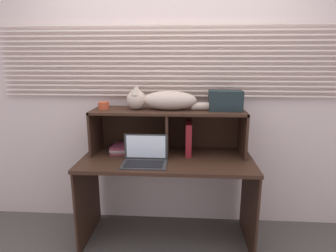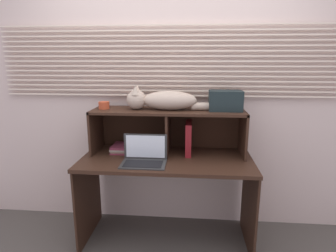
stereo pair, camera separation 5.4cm
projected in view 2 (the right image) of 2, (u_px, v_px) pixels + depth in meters
The scene contains 10 objects.
ground_plane at pixel (165, 251), 2.41m from camera, with size 4.40×4.40×0.00m, color #4C4742.
back_panel_with_blinds at pixel (170, 96), 2.65m from camera, with size 4.40×0.08×2.50m.
desk at pixel (167, 175), 2.43m from camera, with size 1.45×0.67×0.78m.
hutch_shelf_unit at pixel (168, 121), 2.50m from camera, with size 1.32×0.37×0.39m.
cat at pixel (163, 100), 2.43m from camera, with size 0.86×0.19×0.21m.
laptop at pixel (144, 157), 2.27m from camera, with size 0.36×0.23×0.22m.
binder_upright at pixel (189, 138), 2.48m from camera, with size 0.05×0.27×0.28m, color maroon.
book_stack at pixel (122, 148), 2.56m from camera, with size 0.18×0.23×0.06m.
small_basket at pixel (104, 105), 2.48m from camera, with size 0.09×0.09×0.06m, color #B64527.
storage_box at pixel (225, 101), 2.38m from camera, with size 0.28×0.17×0.17m, color black.
Camera 2 is at (0.21, -2.09, 1.59)m, focal length 30.19 mm.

